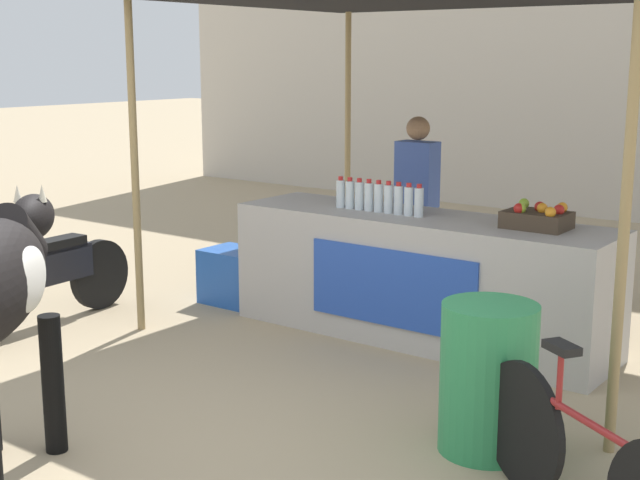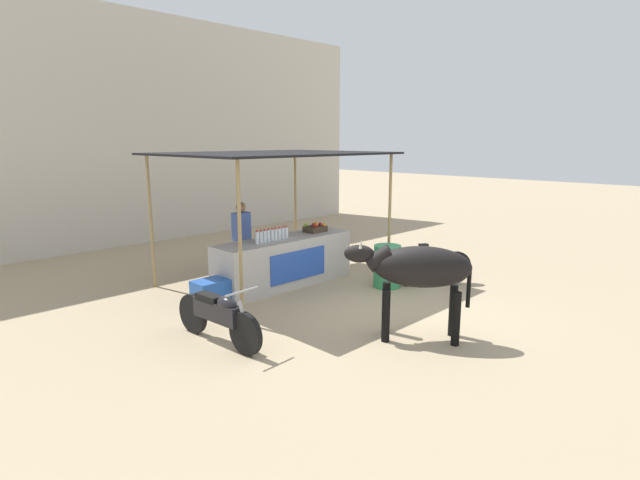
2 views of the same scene
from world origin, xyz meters
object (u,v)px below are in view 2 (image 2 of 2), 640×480
at_px(water_barrel, 387,266).
at_px(bicycle_leaning, 433,268).
at_px(cooler_box, 211,293).
at_px(cow, 417,270).
at_px(fruit_crate, 315,228).
at_px(vendor_behind_counter, 242,242).
at_px(motorcycle_parked, 218,315).
at_px(stall_counter, 285,262).

distance_m(water_barrel, bicycle_leaning, 0.94).
xyz_separation_m(cooler_box, cow, (1.32, -3.31, 0.79)).
distance_m(fruit_crate, bicycle_leaning, 2.54).
bearing_deg(cooler_box, bicycle_leaning, -27.25).
height_order(vendor_behind_counter, water_barrel, vendor_behind_counter).
distance_m(fruit_crate, motorcycle_parked, 3.90).
bearing_deg(bicycle_leaning, cow, -152.64).
relative_size(water_barrel, motorcycle_parked, 0.47).
distance_m(stall_counter, cow, 3.48).
xyz_separation_m(stall_counter, bicycle_leaning, (2.09, -2.09, -0.13)).
xyz_separation_m(stall_counter, water_barrel, (1.33, -1.53, -0.06)).
bearing_deg(vendor_behind_counter, cooler_box, -146.79).
relative_size(fruit_crate, vendor_behind_counter, 0.27).
bearing_deg(cooler_box, water_barrel, -24.70).
relative_size(stall_counter, cow, 1.79).
distance_m(cooler_box, bicycle_leaning, 4.35).
bearing_deg(motorcycle_parked, stall_counter, 30.73).
height_order(stall_counter, vendor_behind_counter, vendor_behind_counter).
relative_size(cooler_box, water_barrel, 0.72).
xyz_separation_m(vendor_behind_counter, water_barrel, (1.81, -2.28, -0.43)).
height_order(stall_counter, bicycle_leaning, stall_counter).
relative_size(cow, bicycle_leaning, 1.18).
distance_m(cooler_box, cow, 3.65).
xyz_separation_m(stall_counter, cooler_box, (-1.78, -0.10, -0.24)).
height_order(fruit_crate, vendor_behind_counter, vendor_behind_counter).
height_order(vendor_behind_counter, cooler_box, vendor_behind_counter).
bearing_deg(vendor_behind_counter, motorcycle_parked, -132.68).
relative_size(fruit_crate, cow, 0.26).
bearing_deg(cooler_box, fruit_crate, 3.18).
relative_size(fruit_crate, cooler_box, 0.73).
bearing_deg(bicycle_leaning, cooler_box, 152.75).
distance_m(fruit_crate, water_barrel, 1.75).
bearing_deg(motorcycle_parked, cow, -41.00).
relative_size(vendor_behind_counter, water_barrel, 1.97).
height_order(stall_counter, motorcycle_parked, stall_counter).
bearing_deg(bicycle_leaning, motorcycle_parked, 173.38).
relative_size(motorcycle_parked, bicycle_leaning, 1.27).
xyz_separation_m(water_barrel, bicycle_leaning, (0.75, -0.56, -0.07)).
relative_size(cooler_box, cow, 0.36).
xyz_separation_m(water_barrel, cow, (-1.79, -1.88, 0.62)).
relative_size(water_barrel, bicycle_leaning, 0.59).
xyz_separation_m(stall_counter, vendor_behind_counter, (-0.48, 0.75, 0.37)).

